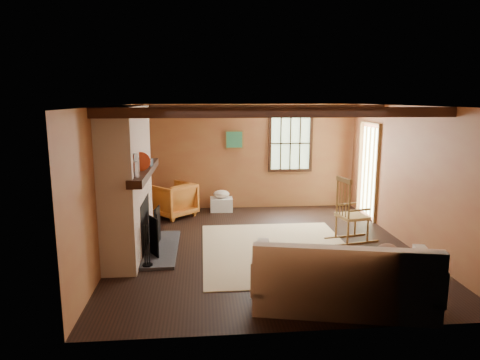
{
  "coord_description": "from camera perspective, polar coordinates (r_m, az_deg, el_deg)",
  "views": [
    {
      "loc": [
        -1.04,
        -6.97,
        2.51
      ],
      "look_at": [
        -0.38,
        0.4,
        1.1
      ],
      "focal_mm": 32.0,
      "sensor_mm": 36.0,
      "label": 1
    }
  ],
  "objects": [
    {
      "name": "firewood_pile",
      "position": [
        9.88,
        -11.17,
        -3.51
      ],
      "size": [
        0.6,
        0.11,
        0.22
      ],
      "color": "brown",
      "rests_on": "ground"
    },
    {
      "name": "basket_pillow",
      "position": [
        9.69,
        -2.51,
        -1.89
      ],
      "size": [
        0.44,
        0.39,
        0.18
      ],
      "primitive_type": "ellipsoid",
      "rotation": [
        0.0,
        0.0,
        0.31
      ],
      "color": "beige",
      "rests_on": "laundry_basket"
    },
    {
      "name": "sofa",
      "position": [
        5.5,
        13.56,
        -13.11
      ],
      "size": [
        2.32,
        1.41,
        0.88
      ],
      "rotation": [
        0.0,
        0.0,
        -0.22
      ],
      "color": "beige",
      "rests_on": "ground"
    },
    {
      "name": "rug",
      "position": [
        7.32,
        4.98,
        -9.3
      ],
      "size": [
        2.5,
        3.0,
        0.01
      ],
      "primitive_type": "cube",
      "color": "beige",
      "rests_on": "ground"
    },
    {
      "name": "fireplace",
      "position": [
        7.21,
        -14.52,
        -0.84
      ],
      "size": [
        1.02,
        2.3,
        2.4
      ],
      "color": "brown",
      "rests_on": "ground"
    },
    {
      "name": "room_envelope",
      "position": [
        7.39,
        4.73,
        3.91
      ],
      "size": [
        5.02,
        5.52,
        2.44
      ],
      "color": "#905B33",
      "rests_on": "ground"
    },
    {
      "name": "rocking_chair",
      "position": [
        7.88,
        14.48,
        -4.42
      ],
      "size": [
        0.92,
        0.61,
        1.17
      ],
      "rotation": [
        0.0,
        0.0,
        1.79
      ],
      "color": "tan",
      "rests_on": "ground"
    },
    {
      "name": "laundry_basket",
      "position": [
        9.74,
        -2.5,
        -3.27
      ],
      "size": [
        0.51,
        0.39,
        0.3
      ],
      "primitive_type": "cube",
      "rotation": [
        0.0,
        0.0,
        -0.02
      ],
      "color": "white",
      "rests_on": "ground"
    },
    {
      "name": "armchair",
      "position": [
        9.35,
        -8.89,
        -2.62
      ],
      "size": [
        1.13,
        1.13,
        0.74
      ],
      "primitive_type": "imported",
      "rotation": [
        0.0,
        0.0,
        -2.39
      ],
      "color": "#BF6026",
      "rests_on": "ground"
    },
    {
      "name": "ground",
      "position": [
        7.48,
        3.18,
        -8.87
      ],
      "size": [
        5.5,
        5.5,
        0.0
      ],
      "primitive_type": "plane",
      "color": "black",
      "rests_on": "ground"
    }
  ]
}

